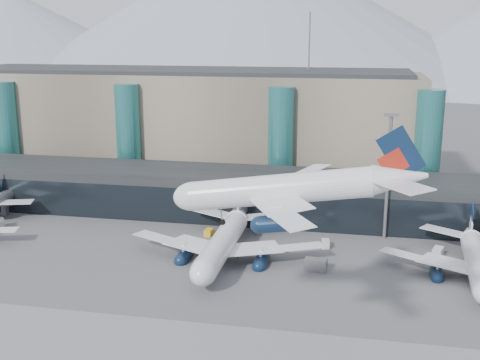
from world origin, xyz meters
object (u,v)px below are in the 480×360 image
at_px(hero_jet, 306,181).
at_px(jet_parked_mid, 227,231).
at_px(veh_b, 209,232).
at_px(veh_d, 438,252).
at_px(veh_g, 325,244).
at_px(lightmast_mid, 388,169).
at_px(veh_c, 316,265).
at_px(jet_parked_right, 476,251).

distance_m(hero_jet, jet_parked_mid, 43.80).
height_order(jet_parked_mid, veh_b, jet_parked_mid).
bearing_deg(veh_d, veh_g, 105.53).
relative_size(lightmast_mid, veh_c, 6.55).
bearing_deg(veh_b, veh_c, -115.75).
relative_size(jet_parked_right, veh_d, 11.04).
bearing_deg(lightmast_mid, veh_c, -121.87).
distance_m(lightmast_mid, veh_d, 18.74).
distance_m(veh_b, veh_g, 24.21).
relative_size(jet_parked_mid, veh_d, 12.52).
distance_m(hero_jet, jet_parked_right, 48.33).
relative_size(jet_parked_right, veh_c, 8.78).
height_order(hero_jet, veh_g, hero_jet).
bearing_deg(veh_g, jet_parked_mid, -74.16).
distance_m(jet_parked_right, veh_d, 9.28).
relative_size(veh_c, veh_g, 1.54).
bearing_deg(veh_c, jet_parked_mid, 171.17).
distance_m(jet_parked_mid, veh_c, 18.11).
xyz_separation_m(lightmast_mid, veh_c, (-12.42, -19.97, -13.33)).
bearing_deg(veh_g, jet_parked_right, 66.64).
bearing_deg(veh_d, lightmast_mid, 65.41).
xyz_separation_m(jet_parked_mid, veh_d, (39.07, 6.62, -3.85)).
bearing_deg(hero_jet, veh_c, 90.70).
xyz_separation_m(lightmast_mid, veh_d, (9.51, -8.80, -13.53)).
bearing_deg(veh_g, hero_jet, -7.55).
height_order(lightmast_mid, veh_d, lightmast_mid).
relative_size(hero_jet, veh_g, 12.60).
height_order(lightmast_mid, hero_jet, hero_jet).
xyz_separation_m(lightmast_mid, jet_parked_right, (14.89, -15.61, -10.23)).
height_order(lightmast_mid, veh_c, lightmast_mid).
distance_m(lightmast_mid, veh_c, 27.03).
bearing_deg(veh_b, veh_d, -87.90).
distance_m(veh_c, veh_d, 24.61).
xyz_separation_m(hero_jet, veh_c, (-0.49, 30.64, -22.87)).
height_order(jet_parked_right, veh_d, jet_parked_right).
relative_size(lightmast_mid, veh_b, 10.92).
xyz_separation_m(veh_b, veh_d, (45.06, -3.30, 0.21)).
bearing_deg(lightmast_mid, veh_g, -145.63).
xyz_separation_m(lightmast_mid, hero_jet, (-11.93, -50.61, 9.54)).
xyz_separation_m(veh_c, veh_d, (21.93, 11.17, -0.20)).
distance_m(hero_jet, veh_b, 55.99).
relative_size(veh_b, veh_c, 0.60).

